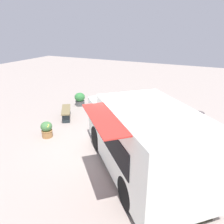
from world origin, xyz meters
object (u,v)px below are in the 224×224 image
person_customer (144,113)px  trash_bin (198,122)px  planter_flowering_near (47,129)px  food_truck (141,140)px  plaza_bench (66,111)px  planter_flowering_far (80,99)px

person_customer → trash_bin: size_ratio=0.95×
person_customer → planter_flowering_near: 4.58m
trash_bin → food_truck: bearing=-19.8°
food_truck → plaza_bench: bearing=-118.0°
planter_flowering_near → trash_bin: trash_bin is taller
planter_flowering_near → trash_bin: 6.32m
planter_flowering_near → trash_bin: bearing=119.9°
food_truck → plaza_bench: (-2.47, -4.64, -0.72)m
food_truck → trash_bin: food_truck is taller
planter_flowering_near → planter_flowering_far: (-3.83, -0.92, 0.04)m
person_customer → planter_flowering_near: bearing=-41.0°
planter_flowering_near → person_customer: bearing=139.0°
person_customer → plaza_bench: person_customer is taller
planter_flowering_near → planter_flowering_far: 3.94m
plaza_bench → planter_flowering_far: bearing=-166.8°
person_customer → plaza_bench: (1.50, -3.49, 0.00)m
planter_flowering_near → planter_flowering_far: planter_flowering_far is taller
planter_flowering_far → food_truck: bearing=49.4°
food_truck → trash_bin: 3.95m
planter_flowering_far → trash_bin: 6.44m
food_truck → person_customer: 4.20m
person_customer → trash_bin: trash_bin is taller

